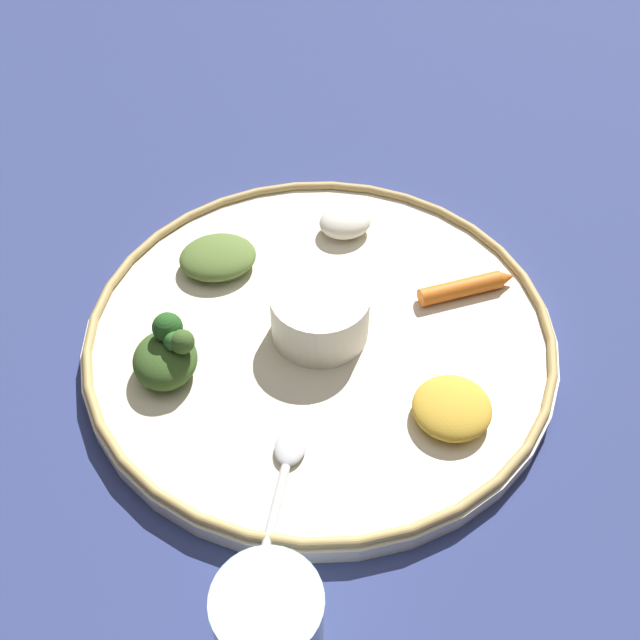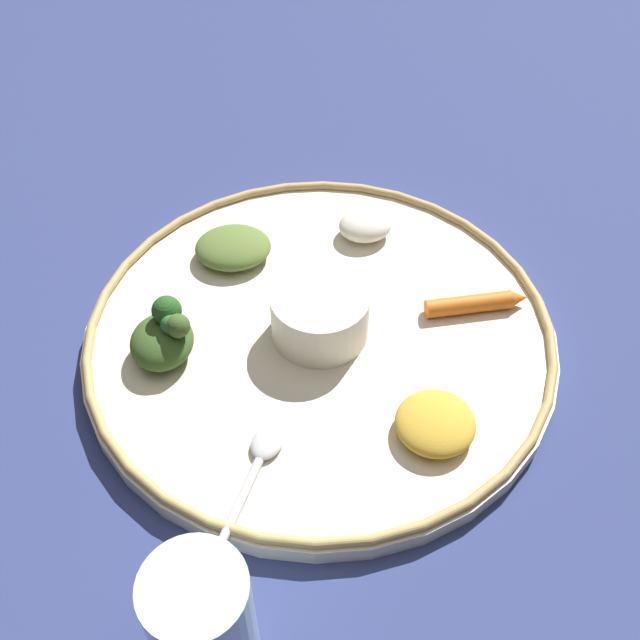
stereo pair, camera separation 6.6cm
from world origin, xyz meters
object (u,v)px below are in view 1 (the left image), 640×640
object	(u,v)px
center_bowl	(320,312)
carrot_near_spoon	(467,287)
spoon	(280,489)
greens_pile	(167,354)

from	to	relation	value
center_bowl	carrot_near_spoon	size ratio (longest dim) A/B	0.89
spoon	carrot_near_spoon	distance (m)	0.26
carrot_near_spoon	center_bowl	bearing A→B (deg)	169.18
greens_pile	carrot_near_spoon	xyz separation A→B (m)	(0.26, -0.05, -0.01)
center_bowl	greens_pile	world-z (taller)	greens_pile
spoon	greens_pile	distance (m)	0.15
greens_pile	carrot_near_spoon	size ratio (longest dim) A/B	0.81
spoon	carrot_near_spoon	xyz separation A→B (m)	(0.24, 0.09, 0.00)
spoon	greens_pile	bearing A→B (deg)	99.77
center_bowl	spoon	xyz separation A→B (m)	(-0.10, -0.12, -0.02)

